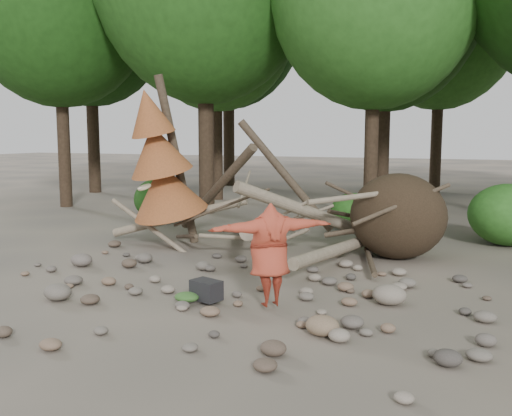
% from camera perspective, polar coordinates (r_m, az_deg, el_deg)
% --- Properties ---
extents(ground, '(120.00, 120.00, 0.00)m').
position_cam_1_polar(ground, '(10.38, -4.34, -8.62)').
color(ground, '#514C44').
rests_on(ground, ground).
extents(deadfall_pile, '(8.55, 5.24, 3.30)m').
position_cam_1_polar(deadfall_pile, '(13.52, 11.53, -0.87)').
color(deadfall_pile, '#332619').
rests_on(deadfall_pile, ground).
extents(dead_conifer, '(2.06, 2.16, 4.35)m').
position_cam_1_polar(dead_conifer, '(14.47, -9.49, 4.33)').
color(dead_conifer, '#4C3F30').
rests_on(dead_conifer, ground).
extents(bush_left, '(1.80, 1.80, 1.44)m').
position_cam_1_polar(bush_left, '(19.08, -9.44, 0.87)').
color(bush_left, '#1D4C14').
rests_on(bush_left, ground).
extents(bush_mid, '(1.40, 1.40, 1.12)m').
position_cam_1_polar(bush_mid, '(17.27, 9.75, -0.36)').
color(bush_mid, '#27601C').
rests_on(bush_mid, ground).
extents(bush_right, '(2.00, 2.00, 1.60)m').
position_cam_1_polar(bush_right, '(16.05, 23.92, -0.61)').
color(bush_right, '#317223').
rests_on(bush_right, ground).
extents(frisbee_thrower, '(3.28, 1.79, 1.96)m').
position_cam_1_polar(frisbee_thrower, '(9.27, 1.38, -4.66)').
color(frisbee_thrower, '#AE3C27').
rests_on(frisbee_thrower, ground).
extents(backpack, '(0.59, 0.48, 0.34)m').
position_cam_1_polar(backpack, '(9.85, -4.99, -8.51)').
color(backpack, black).
rests_on(backpack, ground).
extents(cloth_green, '(0.43, 0.36, 0.16)m').
position_cam_1_polar(cloth_green, '(9.82, -6.94, -9.11)').
color(cloth_green, '#315C25').
rests_on(cloth_green, ground).
extents(cloth_orange, '(0.31, 0.26, 0.11)m').
position_cam_1_polar(cloth_orange, '(10.36, -5.19, -8.35)').
color(cloth_orange, '#B7581F').
rests_on(cloth_orange, ground).
extents(boulder_front_left, '(0.49, 0.44, 0.29)m').
position_cam_1_polar(boulder_front_left, '(10.55, -19.22, -7.94)').
color(boulder_front_left, '#6A6258').
rests_on(boulder_front_left, ground).
extents(boulder_front_right, '(0.49, 0.44, 0.29)m').
position_cam_1_polar(boulder_front_right, '(8.37, 6.65, -11.60)').
color(boulder_front_right, '#826A51').
rests_on(boulder_front_right, ground).
extents(boulder_mid_right, '(0.57, 0.52, 0.34)m').
position_cam_1_polar(boulder_mid_right, '(9.98, 13.18, -8.44)').
color(boulder_mid_right, gray).
rests_on(boulder_mid_right, ground).
extents(boulder_mid_left, '(0.47, 0.43, 0.28)m').
position_cam_1_polar(boulder_mid_left, '(13.01, -17.05, -4.99)').
color(boulder_mid_left, '#6A6059').
rests_on(boulder_mid_left, ground).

